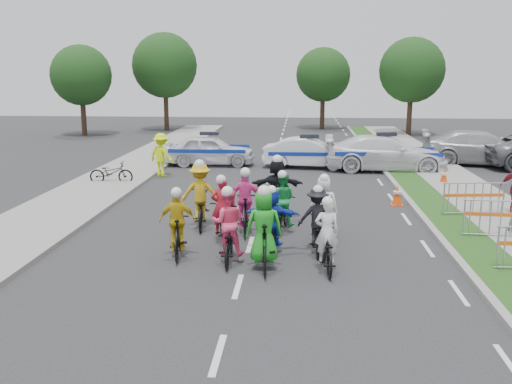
# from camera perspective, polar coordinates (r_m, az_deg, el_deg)

# --- Properties ---
(ground) EXTENTS (90.00, 90.00, 0.00)m
(ground) POSITION_cam_1_polar(r_m,az_deg,el_deg) (12.32, -1.82, -9.43)
(ground) COLOR #28282B
(ground) RESTS_ON ground
(curb_right) EXTENTS (0.20, 60.00, 0.12)m
(curb_right) POSITION_cam_1_polar(r_m,az_deg,el_deg) (17.42, 17.00, -3.30)
(curb_right) COLOR gray
(curb_right) RESTS_ON ground
(grass_strip) EXTENTS (1.20, 60.00, 0.11)m
(grass_strip) POSITION_cam_1_polar(r_m,az_deg,el_deg) (17.59, 19.23, -3.32)
(grass_strip) COLOR #214817
(grass_strip) RESTS_ON ground
(sidewalk_left) EXTENTS (3.00, 60.00, 0.13)m
(sidewalk_left) POSITION_cam_1_polar(r_m,az_deg,el_deg) (18.68, -20.32, -2.49)
(sidewalk_left) COLOR gray
(sidewalk_left) RESTS_ON ground
(rider_0) EXTENTS (0.73, 1.77, 1.76)m
(rider_0) POSITION_cam_1_polar(r_m,az_deg,el_deg) (13.19, 7.05, -5.36)
(rider_0) COLOR black
(rider_0) RESTS_ON ground
(rider_1) EXTENTS (0.88, 1.93, 1.99)m
(rider_1) POSITION_cam_1_polar(r_m,az_deg,el_deg) (13.15, 0.81, -4.48)
(rider_1) COLOR black
(rider_1) RESTS_ON ground
(rider_2) EXTENTS (0.81, 1.86, 1.87)m
(rider_2) POSITION_cam_1_polar(r_m,az_deg,el_deg) (13.68, -2.80, -4.16)
(rider_2) COLOR black
(rider_2) RESTS_ON ground
(rider_3) EXTENTS (0.93, 1.73, 1.77)m
(rider_3) POSITION_cam_1_polar(r_m,az_deg,el_deg) (14.13, -7.80, -3.78)
(rider_3) COLOR black
(rider_3) RESTS_ON ground
(rider_4) EXTENTS (0.98, 1.72, 1.75)m
(rider_4) POSITION_cam_1_polar(r_m,az_deg,el_deg) (14.45, 6.12, -3.38)
(rider_4) COLOR black
(rider_4) RESTS_ON ground
(rider_5) EXTENTS (1.41, 1.68, 1.73)m
(rider_5) POSITION_cam_1_polar(r_m,az_deg,el_deg) (14.40, 1.54, -3.15)
(rider_5) COLOR black
(rider_5) RESTS_ON ground
(rider_6) EXTENTS (0.95, 1.87, 1.82)m
(rider_6) POSITION_cam_1_polar(r_m,az_deg,el_deg) (15.40, -3.43, -2.67)
(rider_6) COLOR black
(rider_6) RESTS_ON ground
(rider_7) EXTENTS (0.79, 1.75, 1.81)m
(rider_7) POSITION_cam_1_polar(r_m,az_deg,el_deg) (15.65, 6.75, -2.10)
(rider_7) COLOR black
(rider_7) RESTS_ON ground
(rider_8) EXTENTS (0.87, 1.82, 1.78)m
(rider_8) POSITION_cam_1_polar(r_m,az_deg,el_deg) (16.26, 2.63, -1.64)
(rider_8) COLOR black
(rider_8) RESTS_ON ground
(rider_9) EXTENTS (0.97, 1.83, 1.89)m
(rider_9) POSITION_cam_1_polar(r_m,az_deg,el_deg) (16.04, -1.04, -1.60)
(rider_9) COLOR black
(rider_9) RESTS_ON ground
(rider_10) EXTENTS (1.18, 2.04, 2.02)m
(rider_10) POSITION_cam_1_polar(r_m,az_deg,el_deg) (16.75, -5.56, -0.89)
(rider_10) COLOR black
(rider_10) RESTS_ON ground
(rider_11) EXTENTS (1.66, 1.98, 2.03)m
(rider_11) POSITION_cam_1_polar(r_m,az_deg,el_deg) (17.44, 2.12, -0.09)
(rider_11) COLOR black
(rider_11) RESTS_ON ground
(police_car_0) EXTENTS (4.41, 2.00, 1.47)m
(police_car_0) POSITION_cam_1_polar(r_m,az_deg,el_deg) (27.79, -4.65, 4.20)
(police_car_0) COLOR white
(police_car_0) RESTS_ON ground
(police_car_1) EXTENTS (4.41, 1.99, 1.40)m
(police_car_1) POSITION_cam_1_polar(r_m,az_deg,el_deg) (27.10, 5.31, 3.91)
(police_car_1) COLOR white
(police_car_1) RESTS_ON ground
(police_car_2) EXTENTS (5.63, 2.49, 1.61)m
(police_car_2) POSITION_cam_1_polar(r_m,az_deg,el_deg) (26.81, 12.83, 3.80)
(police_car_2) COLOR white
(police_car_2) RESTS_ON ground
(civilian_sedan) EXTENTS (5.99, 3.19, 1.65)m
(civilian_sedan) POSITION_cam_1_polar(r_m,az_deg,el_deg) (29.89, 21.60, 4.12)
(civilian_sedan) COLOR #A5A5A9
(civilian_sedan) RESTS_ON ground
(marshal_hiviz) EXTENTS (1.40, 1.19, 1.88)m
(marshal_hiviz) POSITION_cam_1_polar(r_m,az_deg,el_deg) (25.05, -9.44, 3.69)
(marshal_hiviz) COLOR #E0FE0D
(marshal_hiviz) RESTS_ON ground
(barrier_1) EXTENTS (2.03, 0.64, 1.12)m
(barrier_1) POSITION_cam_1_polar(r_m,az_deg,el_deg) (16.71, 23.27, -2.63)
(barrier_1) COLOR #A5A8AD
(barrier_1) RESTS_ON ground
(barrier_2) EXTENTS (2.05, 0.74, 1.12)m
(barrier_2) POSITION_cam_1_polar(r_m,az_deg,el_deg) (19.00, 20.93, -0.77)
(barrier_2) COLOR #A5A8AD
(barrier_2) RESTS_ON ground
(cone_0) EXTENTS (0.40, 0.40, 0.70)m
(cone_0) POSITION_cam_1_polar(r_m,az_deg,el_deg) (20.04, 13.94, -0.33)
(cone_0) COLOR #F24C0C
(cone_0) RESTS_ON ground
(cone_1) EXTENTS (0.40, 0.40, 0.70)m
(cone_1) POSITION_cam_1_polar(r_m,az_deg,el_deg) (24.15, 18.28, 1.49)
(cone_1) COLOR #F24C0C
(cone_1) RESTS_ON ground
(parked_bike) EXTENTS (1.79, 0.76, 0.92)m
(parked_bike) POSITION_cam_1_polar(r_m,az_deg,el_deg) (23.86, -14.28, 1.89)
(parked_bike) COLOR black
(parked_bike) RESTS_ON ground
(tree_0) EXTENTS (4.20, 4.20, 6.30)m
(tree_0) POSITION_cam_1_polar(r_m,az_deg,el_deg) (42.25, -17.10, 11.09)
(tree_0) COLOR #382619
(tree_0) RESTS_ON ground
(tree_1) EXTENTS (4.55, 4.55, 6.82)m
(tree_1) POSITION_cam_1_polar(r_m,az_deg,el_deg) (42.11, 15.32, 11.66)
(tree_1) COLOR #382619
(tree_1) RESTS_ON ground
(tree_3) EXTENTS (4.90, 4.90, 7.35)m
(tree_3) POSITION_cam_1_polar(r_m,az_deg,el_deg) (44.60, -9.11, 12.38)
(tree_3) COLOR #382619
(tree_3) RESTS_ON ground
(tree_4) EXTENTS (4.20, 4.20, 6.30)m
(tree_4) POSITION_cam_1_polar(r_m,az_deg,el_deg) (45.43, 6.74, 11.55)
(tree_4) COLOR #382619
(tree_4) RESTS_ON ground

